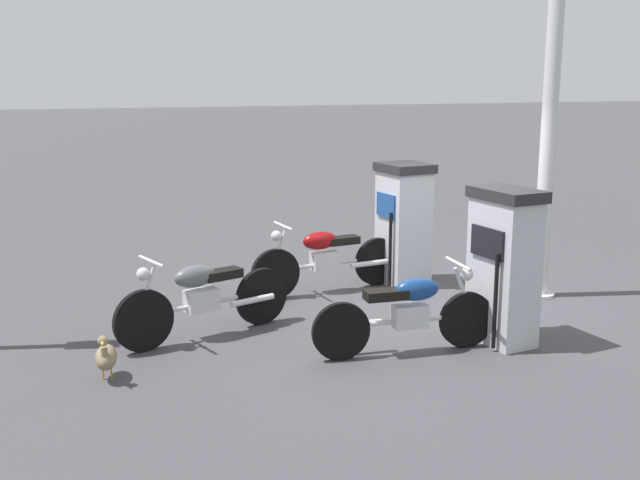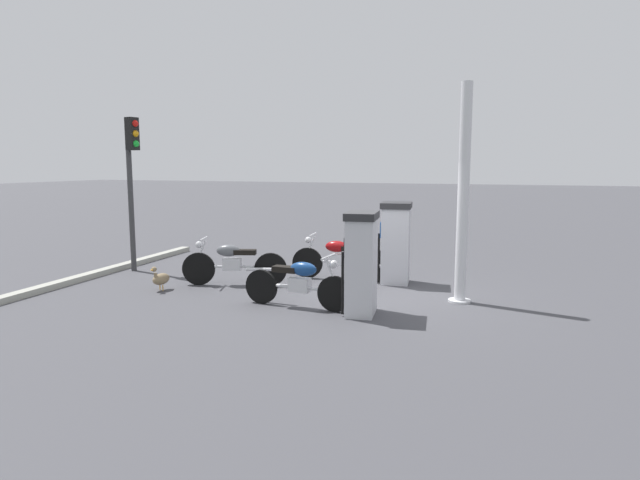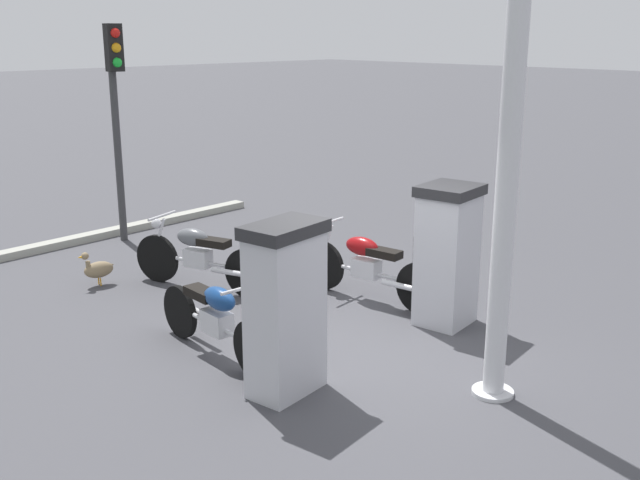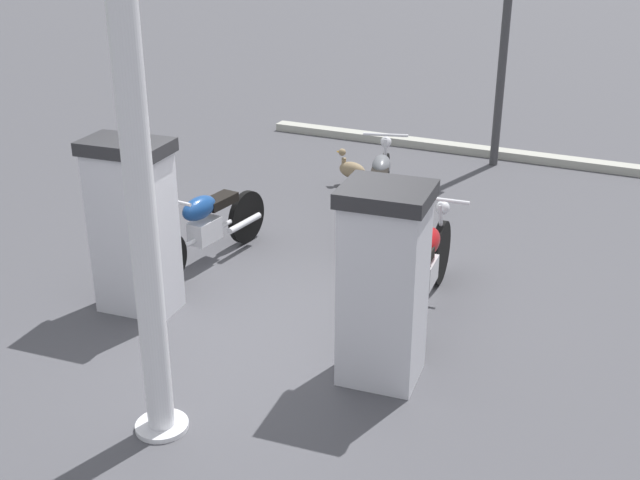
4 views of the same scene
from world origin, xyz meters
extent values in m
plane|color=#424247|center=(0.00, 0.00, 0.00)|extent=(120.00, 120.00, 0.00)
cube|color=silver|center=(-0.27, -1.27, 0.78)|extent=(0.63, 0.70, 1.55)
cube|color=#1E478C|center=(0.01, -1.23, 1.12)|extent=(0.09, 0.44, 0.32)
cube|color=#262628|center=(-0.27, -1.27, 1.61)|extent=(0.70, 0.77, 0.12)
cylinder|color=black|center=(0.02, -1.04, 0.54)|extent=(0.05, 0.05, 1.01)
cube|color=silver|center=(-0.27, 1.27, 0.78)|extent=(0.54, 0.78, 1.56)
cube|color=black|center=(-0.04, 1.30, 1.13)|extent=(0.10, 0.51, 0.32)
cube|color=#262628|center=(-0.27, 1.27, 1.62)|extent=(0.59, 0.86, 0.12)
cylinder|color=black|center=(-0.04, 1.52, 0.55)|extent=(0.05, 0.05, 1.02)
cylinder|color=black|center=(1.61, -1.08, 0.33)|extent=(0.66, 0.16, 0.66)
cylinder|color=black|center=(0.11, -1.28, 0.33)|extent=(0.66, 0.16, 0.66)
cube|color=silver|center=(0.91, -1.18, 0.43)|extent=(0.38, 0.25, 0.24)
cylinder|color=silver|center=(0.86, -1.18, 0.38)|extent=(1.13, 0.20, 0.05)
ellipsoid|color=maroon|center=(0.98, -1.17, 0.71)|extent=(0.50, 0.28, 0.24)
cube|color=black|center=(0.64, -1.21, 0.68)|extent=(0.46, 0.26, 0.10)
cylinder|color=silver|center=(1.57, -1.09, 0.63)|extent=(0.26, 0.07, 0.57)
cylinder|color=silver|center=(1.49, -1.10, 0.95)|extent=(0.11, 0.56, 0.04)
sphere|color=silver|center=(1.59, -1.09, 0.83)|extent=(0.16, 0.16, 0.14)
cylinder|color=silver|center=(0.29, -1.14, 0.35)|extent=(0.55, 0.14, 0.07)
cylinder|color=black|center=(0.17, 1.31, 0.30)|extent=(0.61, 0.10, 0.61)
cylinder|color=black|center=(1.56, 1.23, 0.30)|extent=(0.61, 0.10, 0.61)
cube|color=silver|center=(0.82, 1.27, 0.40)|extent=(0.37, 0.22, 0.24)
cylinder|color=silver|center=(0.87, 1.27, 0.35)|extent=(1.05, 0.11, 0.05)
ellipsoid|color=navy|center=(0.75, 1.27, 0.68)|extent=(0.49, 0.25, 0.24)
cube|color=black|center=(1.09, 1.26, 0.65)|extent=(0.45, 0.22, 0.10)
cylinder|color=silver|center=(0.21, 1.30, 0.60)|extent=(0.26, 0.05, 0.57)
cylinder|color=silver|center=(0.29, 1.30, 0.92)|extent=(0.07, 0.56, 0.04)
sphere|color=silver|center=(0.19, 1.30, 0.80)|extent=(0.15, 0.15, 0.14)
cylinder|color=silver|center=(1.36, 1.12, 0.32)|extent=(0.55, 0.10, 0.07)
cylinder|color=black|center=(3.43, 0.33, 0.33)|extent=(0.65, 0.28, 0.67)
cylinder|color=black|center=(2.04, -0.14, 0.33)|extent=(0.65, 0.28, 0.67)
cube|color=silver|center=(2.78, 0.11, 0.43)|extent=(0.41, 0.31, 0.24)
cylinder|color=silver|center=(2.73, 0.10, 0.38)|extent=(1.06, 0.40, 0.05)
ellipsoid|color=#595B60|center=(2.85, 0.13, 0.71)|extent=(0.53, 0.36, 0.24)
cube|color=black|center=(2.52, 0.02, 0.68)|extent=(0.48, 0.33, 0.10)
cylinder|color=silver|center=(3.39, 0.32, 0.63)|extent=(0.26, 0.12, 0.57)
cylinder|color=silver|center=(3.31, 0.29, 0.95)|extent=(0.21, 0.54, 0.04)
sphere|color=silver|center=(3.41, 0.32, 0.83)|extent=(0.18, 0.18, 0.14)
cylinder|color=silver|center=(2.19, 0.04, 0.35)|extent=(0.54, 0.24, 0.07)
ellipsoid|color=#847051|center=(3.85, 1.00, 0.22)|extent=(0.26, 0.43, 0.22)
cylinder|color=#847051|center=(3.87, 1.14, 0.29)|extent=(0.07, 0.07, 0.16)
sphere|color=#847051|center=(3.88, 1.17, 0.45)|extent=(0.11, 0.11, 0.10)
cone|color=orange|center=(3.89, 1.23, 0.44)|extent=(0.05, 0.07, 0.04)
cone|color=#847051|center=(3.82, 0.82, 0.26)|extent=(0.09, 0.09, 0.08)
cylinder|color=orange|center=(3.81, 1.00, 0.06)|extent=(0.02, 0.02, 0.11)
cylinder|color=orange|center=(3.89, 0.99, 0.06)|extent=(0.02, 0.02, 0.11)
cylinder|color=#38383A|center=(5.68, -0.44, 1.74)|extent=(0.14, 0.14, 3.47)
cube|color=black|center=(5.54, -0.42, 3.11)|extent=(0.23, 0.26, 0.72)
sphere|color=red|center=(5.44, -0.41, 3.33)|extent=(0.17, 0.17, 0.15)
sphere|color=orange|center=(5.44, -0.41, 3.11)|extent=(0.17, 0.17, 0.15)
sphere|color=green|center=(5.44, -0.41, 2.89)|extent=(0.17, 0.17, 0.15)
cylinder|color=silver|center=(-1.71, -0.11, 1.92)|extent=(0.20, 0.20, 3.84)
cylinder|color=silver|center=(-1.71, -0.11, 0.02)|extent=(0.40, 0.40, 0.04)
cube|color=#9E9E93|center=(6.04, 0.00, 0.06)|extent=(0.63, 6.71, 0.12)
camera|label=1|loc=(4.13, 8.15, 2.85)|focal=43.03mm
camera|label=2|loc=(-2.68, 9.67, 2.44)|focal=30.62mm
camera|label=3|loc=(-5.23, 5.67, 3.37)|focal=42.19mm
camera|label=4|loc=(-5.54, -3.50, 3.71)|focal=45.03mm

